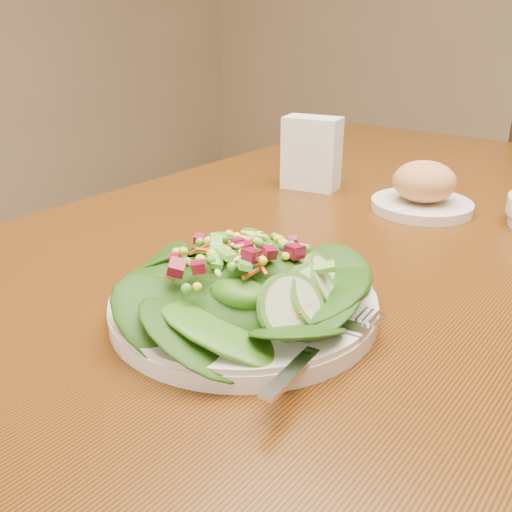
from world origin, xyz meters
name	(u,v)px	position (x,y,z in m)	size (l,w,h in m)	color
dining_table	(384,289)	(0.00, 0.00, 0.65)	(0.90, 1.40, 0.75)	#61320D
salad_plate	(251,292)	(0.01, -0.33, 0.78)	(0.27, 0.26, 0.08)	silver
bread_plate	(423,191)	(0.01, 0.09, 0.78)	(0.15, 0.15, 0.08)	silver
napkin_holder	(312,151)	(-0.19, 0.09, 0.81)	(0.10, 0.07, 0.12)	white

